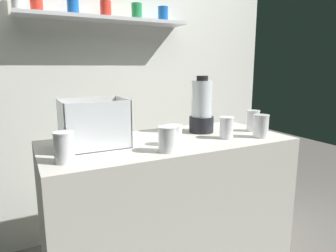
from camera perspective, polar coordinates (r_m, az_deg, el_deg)
The scene contains 10 objects.
counter at distance 1.88m, azimuth 0.00°, elevation -16.02°, with size 1.40×0.64×0.90m, color beige.
back_wall_unit at distance 2.38m, azimuth -8.65°, elevation 9.95°, with size 2.60×0.24×2.50m.
carrot_display_bin at distance 1.62m, azimuth -13.63°, elevation -0.98°, with size 0.33×0.25×0.25m.
blender_pitcher at distance 1.91m, azimuth 6.39°, elevation 3.30°, with size 0.15×0.15×0.36m.
juice_cup_pomegranate_far_left at distance 1.38m, azimuth -19.04°, elevation -4.22°, with size 0.09×0.09×0.14m.
juice_cup_pomegranate_left at distance 1.47m, azimuth -0.13°, elevation -2.77°, with size 0.09×0.09×0.13m.
juice_cup_carrot_middle at distance 1.60m, azimuth 1.16°, elevation -1.94°, with size 0.09×0.09×0.11m.
juice_cup_carrot_right at distance 1.78m, azimuth 11.03°, elevation -0.60°, with size 0.08×0.08×0.13m.
juice_cup_orange_far_right at distance 1.86m, azimuth 17.15°, elevation -0.29°, with size 0.09×0.09×0.13m.
juice_cup_carrot_rightmost at distance 2.02m, azimuth 15.81°, elevation 0.83°, with size 0.08×0.08×0.14m.
Camera 1 is at (-0.76, -1.50, 1.31)m, focal length 32.21 mm.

